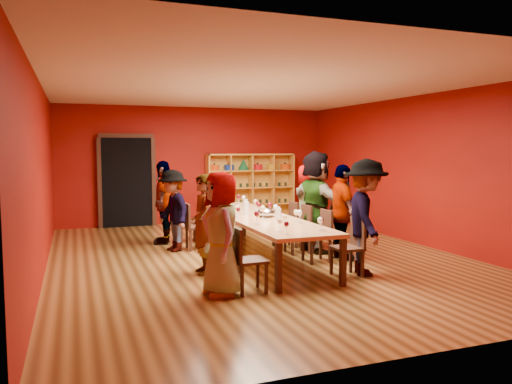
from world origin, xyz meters
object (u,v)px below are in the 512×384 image
at_px(chair_person_right_0, 352,244).
at_px(chair_person_right_3, 289,222).
at_px(chair_person_left_0, 244,256).
at_px(person_right_1, 342,212).
at_px(chair_person_right_1, 321,233).
at_px(person_right_3, 308,205).
at_px(wine_bottle, 228,199).
at_px(chair_person_left_3, 193,224).
at_px(tasting_table, 257,219).
at_px(person_left_1, 203,224).
at_px(chair_person_left_1, 220,241).
at_px(chair_person_right_2, 301,226).
at_px(spittoon_bowl, 266,213).
at_px(person_right_0, 366,217).
at_px(person_left_3, 173,211).
at_px(person_left_0, 222,234).
at_px(person_left_4, 164,202).
at_px(shelving_unit, 250,184).
at_px(person_right_2, 316,202).
at_px(chair_person_left_4, 184,218).

bearing_deg(chair_person_right_0, chair_person_right_3, 90.00).
relative_size(chair_person_left_0, person_right_1, 0.53).
relative_size(chair_person_right_1, person_right_3, 0.54).
height_order(person_right_3, wine_bottle, person_right_3).
height_order(person_right_1, person_right_3, person_right_1).
bearing_deg(chair_person_left_3, person_right_3, -10.02).
bearing_deg(tasting_table, person_left_1, -146.01).
relative_size(chair_person_right_0, chair_person_right_3, 1.00).
bearing_deg(tasting_table, chair_person_left_1, -138.74).
relative_size(chair_person_right_2, spittoon_bowl, 2.78).
height_order(chair_person_right_0, person_right_3, person_right_3).
relative_size(person_left_1, person_right_3, 0.94).
bearing_deg(chair_person_left_1, person_right_0, -23.61).
xyz_separation_m(person_right_1, chair_person_right_2, (-0.41, 0.78, -0.34)).
bearing_deg(chair_person_left_0, person_left_3, 97.18).
bearing_deg(person_right_3, person_left_0, 148.66).
height_order(chair_person_left_3, person_left_4, person_left_4).
relative_size(shelving_unit, person_right_3, 1.46).
bearing_deg(chair_person_right_1, tasting_table, 142.97).
distance_m(tasting_table, chair_person_right_1, 1.16).
bearing_deg(chair_person_right_1, person_left_3, 141.48).
distance_m(person_right_2, wine_bottle, 2.20).
bearing_deg(chair_person_left_3, shelving_unit, 54.63).
relative_size(chair_person_left_0, chair_person_right_1, 1.00).
bearing_deg(person_right_1, chair_person_left_4, 48.56).
bearing_deg(chair_person_left_0, person_right_0, 7.81).
height_order(shelving_unit, person_left_4, shelving_unit).
bearing_deg(chair_person_left_0, chair_person_left_4, 90.00).
height_order(person_left_4, person_right_1, person_left_4).
relative_size(chair_person_left_1, chair_person_right_0, 1.00).
distance_m(chair_person_left_0, person_left_1, 1.25).
bearing_deg(shelving_unit, chair_person_left_1, -114.27).
xyz_separation_m(person_left_1, person_left_3, (-0.11, 1.87, -0.00)).
xyz_separation_m(person_left_3, chair_person_right_1, (2.20, -1.75, -0.27)).
xyz_separation_m(chair_person_left_3, chair_person_right_2, (1.82, -0.98, 0.00)).
xyz_separation_m(chair_person_left_0, chair_person_right_2, (1.82, 2.07, 0.00)).
xyz_separation_m(person_left_1, person_right_3, (2.52, 1.47, 0.05)).
relative_size(tasting_table, person_right_3, 2.74).
bearing_deg(chair_person_right_1, chair_person_right_2, 90.00).
relative_size(person_right_1, chair_person_right_3, 1.87).
relative_size(person_left_0, person_right_3, 1.00).
relative_size(shelving_unit, chair_person_right_0, 2.70).
distance_m(chair_person_right_0, person_right_3, 2.43).
height_order(person_left_1, chair_person_right_0, person_left_1).
bearing_deg(chair_person_left_1, spittoon_bowl, 30.87).
bearing_deg(shelving_unit, person_left_0, -112.61).
height_order(chair_person_left_4, person_right_2, person_right_2).
bearing_deg(person_left_1, person_right_3, 122.13).
height_order(shelving_unit, person_right_2, person_right_2).
relative_size(person_left_0, spittoon_bowl, 5.12).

